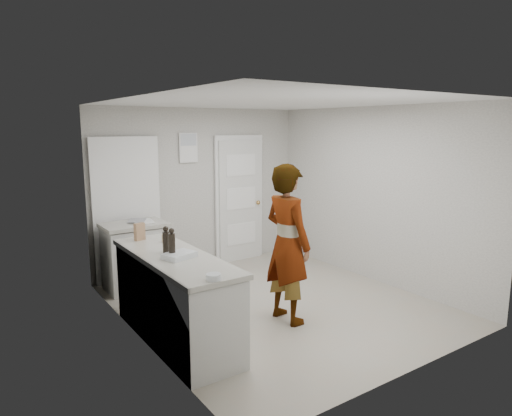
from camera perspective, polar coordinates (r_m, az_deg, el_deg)
ground at (r=5.91m, az=2.44°, el=-11.88°), size 4.00×4.00×0.00m
room_shell at (r=7.16m, az=-8.02°, el=0.46°), size 4.00×4.00×4.00m
main_counter at (r=4.91m, az=-10.04°, el=-11.39°), size 0.64×1.96×0.93m
side_counter at (r=6.52m, az=-14.83°, el=-6.11°), size 0.84×0.61×0.93m
person at (r=5.18m, az=3.95°, el=-4.48°), size 0.47×0.69×1.82m
cake_mix_box at (r=5.41m, az=-14.35°, el=-2.89°), size 0.13×0.08×0.20m
spice_jar at (r=5.27m, az=-11.39°, el=-3.74°), size 0.06×0.06×0.09m
oil_cruet_a at (r=4.82m, az=-11.19°, el=-3.94°), size 0.07×0.07×0.28m
oil_cruet_b at (r=4.62m, az=-10.47°, el=-4.39°), size 0.07×0.07×0.30m
baking_dish at (r=4.63m, az=-9.57°, el=-5.87°), size 0.35×0.30×0.05m
egg_bowl at (r=3.95m, az=-5.33°, el=-8.56°), size 0.13×0.13×0.05m
papers at (r=6.48m, az=-13.95°, el=-1.61°), size 0.31×0.37×0.01m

